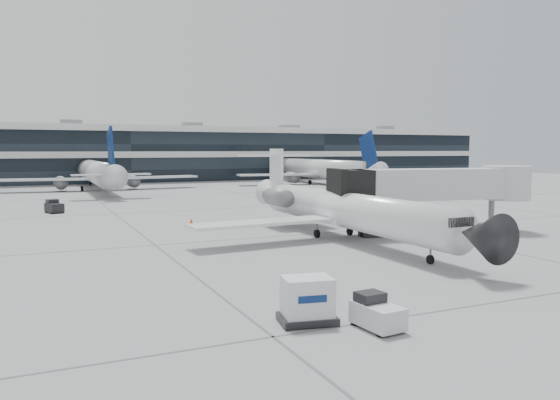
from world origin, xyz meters
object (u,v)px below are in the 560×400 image
baggage_tug (376,313)px  cargo_uld (307,300)px  jet_bridge (442,185)px  regional_jet (341,208)px

baggage_tug → cargo_uld: (-2.02, 1.59, 0.29)m
jet_bridge → cargo_uld: (-19.42, -15.11, -2.93)m
cargo_uld → regional_jet: bearing=66.3°
cargo_uld → jet_bridge: bearing=48.6°
baggage_tug → cargo_uld: size_ratio=0.88×
jet_bridge → baggage_tug: jet_bridge is taller
regional_jet → baggage_tug: regional_jet is taller
jet_bridge → regional_jet: bearing=-178.5°
jet_bridge → baggage_tug: bearing=-126.8°
regional_jet → baggage_tug: 20.12m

